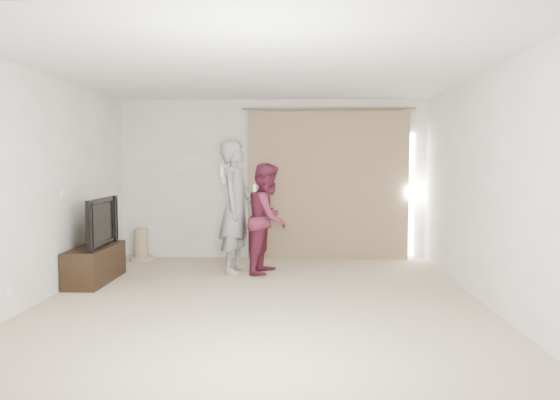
% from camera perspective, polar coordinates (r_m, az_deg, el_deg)
% --- Properties ---
extents(floor, '(5.50, 5.50, 0.00)m').
position_cam_1_polar(floor, '(6.41, -1.93, -10.33)').
color(floor, '#C0B390').
rests_on(floor, ground).
extents(wall_back, '(5.00, 0.04, 2.60)m').
position_cam_1_polar(wall_back, '(8.96, -0.75, 2.17)').
color(wall_back, white).
rests_on(wall_back, ground).
extents(wall_left, '(0.04, 5.50, 2.60)m').
position_cam_1_polar(wall_left, '(6.86, -23.30, 1.28)').
color(wall_left, white).
rests_on(wall_left, ground).
extents(ceiling, '(5.00, 5.50, 0.01)m').
position_cam_1_polar(ceiling, '(6.29, -1.98, 13.28)').
color(ceiling, silver).
rests_on(ceiling, wall_back).
extents(curtain, '(2.80, 0.11, 2.46)m').
position_cam_1_polar(curtain, '(8.90, 5.12, 1.52)').
color(curtain, '#8D7556').
rests_on(curtain, ground).
extents(tv_console, '(0.42, 1.23, 0.47)m').
position_cam_1_polar(tv_console, '(7.66, -18.74, -6.36)').
color(tv_console, black).
rests_on(tv_console, ground).
extents(tv, '(0.18, 1.12, 0.64)m').
position_cam_1_polar(tv, '(7.58, -18.84, -2.21)').
color(tv, black).
rests_on(tv, tv_console).
extents(scratching_post, '(0.39, 0.39, 0.52)m').
position_cam_1_polar(scratching_post, '(9.06, -14.29, -4.85)').
color(scratching_post, tan).
rests_on(scratching_post, ground).
extents(person_man, '(0.58, 0.77, 1.89)m').
position_cam_1_polar(person_man, '(7.80, -4.62, -0.73)').
color(person_man, gray).
rests_on(person_man, ground).
extents(person_woman, '(0.75, 0.88, 1.57)m').
position_cam_1_polar(person_woman, '(7.76, -1.28, -1.93)').
color(person_woman, '#5D1C31').
rests_on(person_woman, ground).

